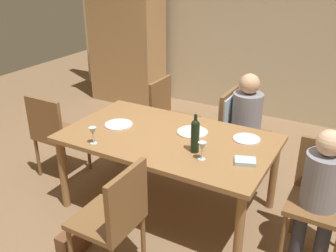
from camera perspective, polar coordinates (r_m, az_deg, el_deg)
The scene contains 19 objects.
ground_plane at distance 3.75m, azimuth 0.00°, elevation -11.80°, with size 10.00×10.00×0.00m, color #846647.
rear_room_partition at distance 5.65m, azimuth 14.19°, elevation 14.80°, with size 6.40×0.12×2.70m, color beige.
armoire_cabinet at distance 6.15m, azimuth -6.20°, elevation 13.70°, with size 1.18×0.62×2.18m.
dining_table at distance 3.40m, azimuth 0.00°, elevation -2.69°, with size 1.84×1.07×0.74m.
chair_far_right at distance 4.09m, azimuth 9.89°, elevation 0.62°, with size 0.46×0.44×0.92m.
chair_right_end at distance 3.21m, azimuth 21.83°, elevation -9.15°, with size 0.44×0.44×0.92m.
chair_far_left at distance 4.41m, azimuth 0.13°, elevation 1.92°, with size 0.44×0.44×0.92m.
chair_left_end at distance 4.14m, azimuth -16.55°, elevation -0.69°, with size 0.44×0.44×0.92m.
chair_near at distance 2.78m, azimuth -7.88°, elevation -12.98°, with size 0.44×0.44×0.92m.
person_woman_host at distance 4.02m, azimuth 11.95°, elevation 1.00°, with size 0.35×0.31×1.14m.
person_man_bearded at distance 3.06m, azimuth 21.79°, elevation -8.59°, with size 0.29×0.33×1.09m.
wine_bottle_tall_green at distance 3.06m, azimuth 4.06°, elevation -1.33°, with size 0.07×0.07×0.32m.
wine_glass_near_left at distance 2.96m, azimuth 5.10°, elevation -3.17°, with size 0.07×0.07×0.15m.
wine_glass_centre at distance 3.26m, azimuth -11.13°, elevation -0.89°, with size 0.07×0.07×0.15m.
dinner_plate_host at distance 3.61m, azimuth -7.35°, elevation 0.21°, with size 0.26×0.26×0.01m, color white.
dinner_plate_guest_left at distance 3.44m, azimuth 3.65°, elevation -0.91°, with size 0.28×0.28×0.01m, color silver.
dinner_plate_guest_right at distance 3.37m, azimuth 11.62°, elevation -1.92°, with size 0.23×0.23×0.01m, color white.
folded_napkin at distance 3.01m, azimuth 11.41°, elevation -5.15°, with size 0.16×0.12×0.03m, color #ADC6D6.
handbag at distance 3.28m, azimuth -13.85°, elevation -16.36°, with size 0.28×0.12×0.22m, color brown.
Camera 1 is at (1.49, -2.65, 2.21)m, focal length 40.96 mm.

